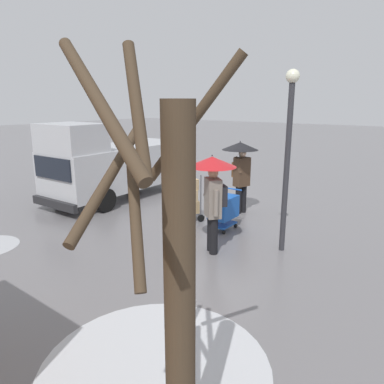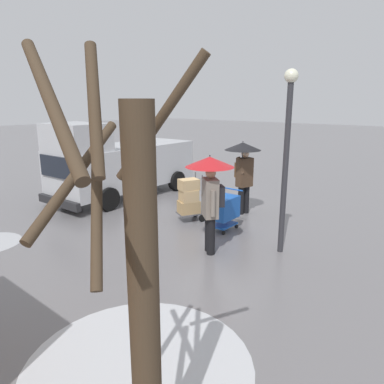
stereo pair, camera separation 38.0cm
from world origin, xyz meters
The scene contains 9 objects.
ground_plane centered at (0.00, 0.00, 0.00)m, with size 90.00×90.00×0.00m, color slate.
slush_patch_near_cluster centered at (-2.74, 5.60, 0.00)m, with size 2.90×2.90×0.01m, color silver.
cargo_van_parked_right centered at (3.86, 0.25, 1.18)m, with size 2.27×5.37×2.60m.
shopping_cart_vendor centered at (-0.81, 0.81, 0.57)m, with size 0.58×0.82×1.02m.
hand_dolly_boxes centered at (0.34, 0.80, 0.66)m, with size 0.77×0.85×1.32m.
pedestrian_pink_side centered at (-1.34, 2.15, 1.57)m, with size 1.04×1.04×2.15m.
pedestrian_black_side centered at (-0.46, -0.68, 1.57)m, with size 1.04×1.04×2.15m.
bare_tree_near centered at (-3.83, 6.55, 1.84)m, with size 1.10×1.24×3.64m.
street_lamp centered at (-2.57, 1.18, 2.37)m, with size 0.28×0.28×3.86m.
Camera 1 is at (-5.37, 8.43, 3.24)m, focal length 33.65 mm.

